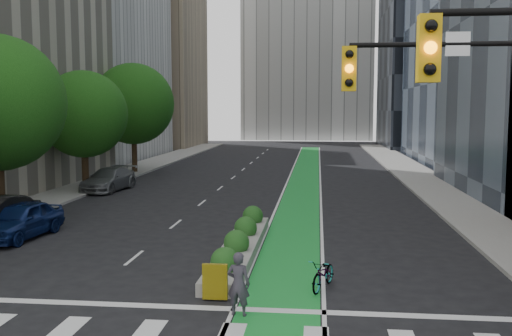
% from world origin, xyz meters
% --- Properties ---
extents(ground, '(160.00, 160.00, 0.00)m').
position_xyz_m(ground, '(0.00, 0.00, 0.00)').
color(ground, black).
rests_on(ground, ground).
extents(sidewalk_left, '(3.60, 90.00, 0.15)m').
position_xyz_m(sidewalk_left, '(-11.80, 25.00, 0.07)').
color(sidewalk_left, gray).
rests_on(sidewalk_left, ground).
extents(sidewalk_right, '(3.60, 90.00, 0.15)m').
position_xyz_m(sidewalk_right, '(11.80, 25.00, 0.07)').
color(sidewalk_right, gray).
rests_on(sidewalk_right, ground).
extents(bike_lane_paint, '(2.20, 70.00, 0.01)m').
position_xyz_m(bike_lane_paint, '(3.00, 30.00, 0.01)').
color(bike_lane_paint, green).
rests_on(bike_lane_paint, ground).
extents(building_tan_far, '(14.00, 16.00, 26.00)m').
position_xyz_m(building_tan_far, '(-20.00, 66.00, 13.00)').
color(building_tan_far, tan).
rests_on(building_tan_far, ground).
extents(building_dark_end, '(14.00, 18.00, 28.00)m').
position_xyz_m(building_dark_end, '(20.00, 68.00, 14.00)').
color(building_dark_end, black).
rests_on(building_dark_end, ground).
extents(tree_midfar, '(5.60, 5.60, 7.76)m').
position_xyz_m(tree_midfar, '(-11.00, 22.00, 4.95)').
color(tree_midfar, black).
rests_on(tree_midfar, ground).
extents(tree_far, '(6.60, 6.60, 9.00)m').
position_xyz_m(tree_far, '(-11.00, 32.00, 5.69)').
color(tree_far, black).
rests_on(tree_far, ground).
extents(median_planter, '(1.20, 10.26, 1.10)m').
position_xyz_m(median_planter, '(1.20, 7.04, 0.37)').
color(median_planter, gray).
rests_on(median_planter, ground).
extents(bicycle, '(1.15, 1.85, 0.92)m').
position_xyz_m(bicycle, '(4.20, 3.21, 0.46)').
color(bicycle, gray).
rests_on(bicycle, ground).
extents(cyclist, '(0.67, 0.50, 1.68)m').
position_xyz_m(cyclist, '(2.00, 0.77, 0.84)').
color(cyclist, '#3B3641').
rests_on(cyclist, ground).
extents(parked_car_left_near, '(2.16, 4.56, 1.51)m').
position_xyz_m(parked_car_left_near, '(-8.11, 8.54, 0.75)').
color(parked_car_left_near, '#0C1C4D').
rests_on(parked_car_left_near, ground).
extents(parked_car_left_far, '(2.61, 5.30, 1.48)m').
position_xyz_m(parked_car_left_far, '(-9.50, 22.14, 0.74)').
color(parked_car_left_far, slate).
rests_on(parked_car_left_far, ground).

